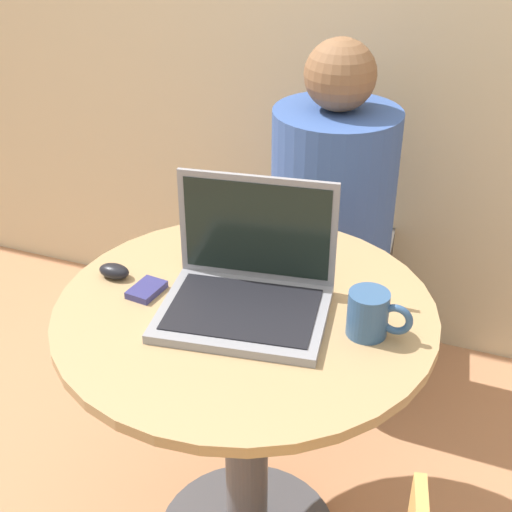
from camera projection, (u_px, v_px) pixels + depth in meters
name	position (u px, v px, depth m)	size (l,w,h in m)	color
round_table	(246.00, 386.00, 1.66)	(0.83, 0.83, 0.76)	#4C4C51
laptop	(248.00, 285.00, 1.51)	(0.39, 0.32, 0.27)	gray
cell_phone	(147.00, 290.00, 1.58)	(0.07, 0.09, 0.02)	navy
computer_mouse	(114.00, 271.00, 1.63)	(0.07, 0.04, 0.03)	black
coffee_cup	(370.00, 315.00, 1.43)	(0.13, 0.08, 0.10)	#335684
person_seated	(334.00, 251.00, 2.29)	(0.41, 0.59, 1.17)	#4C4742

